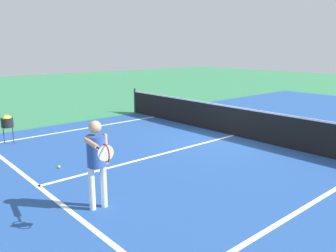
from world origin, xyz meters
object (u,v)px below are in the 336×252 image
ball_hopper (7,121)px  tennis_ball_mid_court (59,167)px  net (234,121)px  player_near (97,156)px

ball_hopper → tennis_ball_mid_court: size_ratio=13.25×
net → ball_hopper: (-3.81, -5.81, 0.18)m
ball_hopper → tennis_ball_mid_court: 3.12m
net → tennis_ball_mid_court: net is taller
net → ball_hopper: 6.95m
tennis_ball_mid_court → player_near: bearing=-8.1°
player_near → tennis_ball_mid_court: player_near is taller
net → player_near: player_near is taller
ball_hopper → tennis_ball_mid_court: (3.04, 0.21, -0.64)m
net → player_near: (1.72, -5.96, 0.49)m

